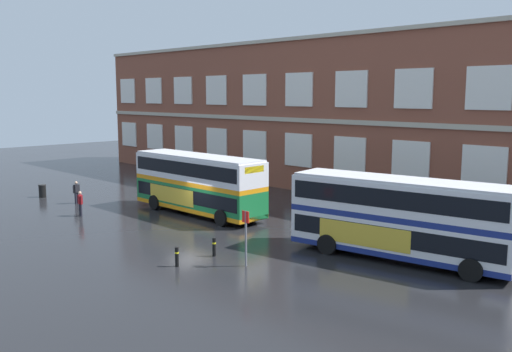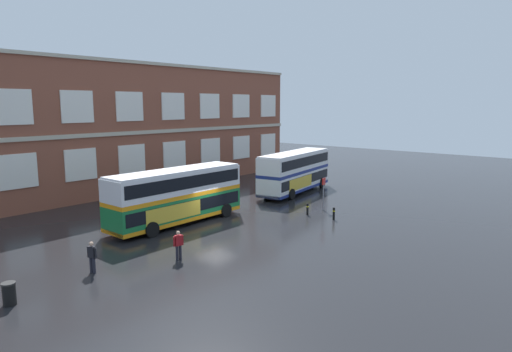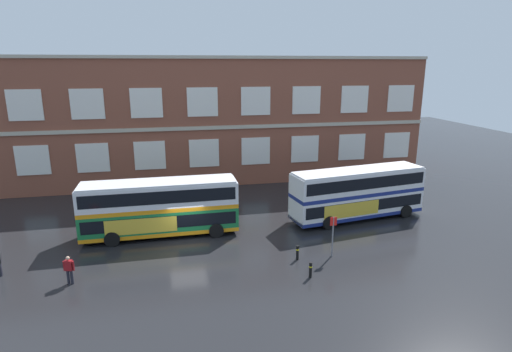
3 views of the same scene
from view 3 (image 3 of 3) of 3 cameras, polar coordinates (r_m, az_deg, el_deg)
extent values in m
plane|color=black|center=(31.30, -9.50, -7.87)|extent=(120.00, 120.00, 0.00)
cube|color=brown|center=(45.29, -14.35, 7.24)|extent=(57.77, 8.00, 12.59)
cube|color=#B2A893|center=(41.29, -14.54, 6.16)|extent=(57.77, 0.16, 0.36)
cube|color=#B2A893|center=(40.88, -15.17, 15.47)|extent=(57.77, 0.28, 0.30)
cube|color=silver|center=(43.54, -28.24, 1.90)|extent=(2.94, 0.12, 2.77)
cube|color=silver|center=(42.33, -21.43, 2.33)|extent=(2.94, 0.12, 2.77)
cube|color=silver|center=(41.75, -14.31, 2.74)|extent=(2.94, 0.12, 2.77)
cube|color=silver|center=(41.82, -7.11, 3.12)|extent=(2.94, 0.12, 2.77)
cube|color=silver|center=(42.55, -0.03, 3.44)|extent=(2.94, 0.12, 2.77)
cube|color=silver|center=(43.90, 6.71, 3.70)|extent=(2.94, 0.12, 2.77)
cube|color=silver|center=(45.82, 12.97, 3.89)|extent=(2.94, 0.12, 2.77)
cube|color=silver|center=(48.24, 18.67, 4.03)|extent=(2.94, 0.12, 2.77)
cube|color=silver|center=(42.83, -29.08, 8.47)|extent=(2.94, 0.12, 2.77)
cube|color=silver|center=(41.60, -22.09, 9.11)|extent=(2.94, 0.12, 2.77)
cube|color=silver|center=(41.01, -14.77, 9.64)|extent=(2.94, 0.12, 2.77)
cube|color=silver|center=(41.09, -7.33, 10.01)|extent=(2.94, 0.12, 2.77)
cube|color=silver|center=(41.84, -0.03, 10.22)|extent=(2.94, 0.12, 2.77)
cube|color=silver|center=(43.21, 6.91, 10.26)|extent=(2.94, 0.12, 2.77)
cube|color=silver|center=(45.16, 13.34, 10.17)|extent=(2.94, 0.12, 2.77)
cube|color=silver|center=(47.60, 19.18, 9.98)|extent=(2.94, 0.12, 2.77)
cube|color=#197038|center=(31.07, -12.88, -5.79)|extent=(11.03, 2.66, 1.75)
cube|color=black|center=(31.00, -12.90, -5.43)|extent=(10.59, 2.70, 0.90)
cube|color=orange|center=(30.73, -12.99, -4.00)|extent=(11.03, 2.66, 0.30)
cube|color=silver|center=(30.45, -13.09, -2.36)|extent=(11.03, 2.66, 1.55)
cube|color=black|center=(30.42, -13.10, -2.22)|extent=(10.59, 2.70, 0.90)
cube|color=orange|center=(31.33, -12.80, -7.05)|extent=(11.03, 2.68, 0.28)
cube|color=silver|center=(30.21, -13.19, -0.85)|extent=(10.80, 2.56, 0.12)
cube|color=gold|center=(29.89, -15.44, -6.63)|extent=(4.84, 0.08, 1.10)
cube|color=yellow|center=(30.70, -2.89, -1.00)|extent=(0.08, 1.66, 0.40)
cylinder|color=black|center=(30.30, -5.46, -7.44)|extent=(1.04, 0.33, 1.04)
cylinder|color=black|center=(32.66, -6.01, -5.77)|extent=(1.04, 0.33, 1.04)
cylinder|color=black|center=(30.39, -19.09, -8.18)|extent=(1.04, 0.33, 1.04)
cylinder|color=black|center=(32.75, -18.62, -6.45)|extent=(1.04, 0.33, 1.04)
cube|color=silver|center=(34.54, 13.64, -3.71)|extent=(11.27, 4.26, 1.75)
cube|color=black|center=(34.47, 13.66, -3.38)|extent=(10.84, 4.23, 0.90)
cube|color=navy|center=(34.23, 13.74, -2.08)|extent=(11.27, 4.26, 0.30)
cube|color=silver|center=(33.98, 13.84, -0.59)|extent=(11.27, 4.26, 1.55)
cube|color=black|center=(33.96, 13.85, -0.47)|extent=(10.84, 4.23, 0.90)
cube|color=navy|center=(34.78, 13.57, -4.86)|extent=(11.27, 4.28, 0.28)
cube|color=silver|center=(33.77, 13.93, 0.77)|extent=(11.03, 4.13, 0.12)
cube|color=gold|center=(32.79, 13.00, -4.52)|extent=(4.78, 0.80, 1.10)
cube|color=yellow|center=(37.21, 20.84, 0.87)|extent=(0.32, 1.65, 0.40)
cylinder|color=black|center=(36.09, 19.79, -4.56)|extent=(1.08, 0.48, 1.04)
cylinder|color=black|center=(37.94, 17.31, -3.40)|extent=(1.08, 0.48, 1.04)
cylinder|color=black|center=(32.06, 9.94, -6.32)|extent=(1.08, 0.48, 1.04)
cylinder|color=black|center=(34.13, 7.76, -4.90)|extent=(1.08, 0.48, 1.04)
cylinder|color=black|center=(29.38, -31.58, -10.69)|extent=(0.19, 0.19, 0.85)
cylinder|color=black|center=(29.20, -31.61, -10.85)|extent=(0.19, 0.19, 0.85)
cylinder|color=black|center=(26.49, -24.29, -12.48)|extent=(0.19, 0.19, 0.85)
cylinder|color=black|center=(26.40, -23.89, -12.52)|extent=(0.19, 0.19, 0.85)
cube|color=maroon|center=(26.13, -24.26, -11.08)|extent=(0.44, 0.32, 0.60)
cylinder|color=maroon|center=(26.26, -24.78, -11.09)|extent=(0.13, 0.13, 0.57)
cylinder|color=maroon|center=(26.04, -23.73, -11.19)|extent=(0.13, 0.13, 0.57)
sphere|color=tan|center=(25.95, -24.37, -10.20)|extent=(0.22, 0.22, 0.22)
cylinder|color=slate|center=(27.48, 10.44, -8.19)|extent=(0.10, 0.10, 2.70)
cube|color=red|center=(27.07, 10.57, -6.12)|extent=(0.44, 0.04, 0.56)
cylinder|color=black|center=(27.09, 5.69, -10.38)|extent=(0.18, 0.18, 0.95)
cylinder|color=yellow|center=(27.00, 5.70, -9.98)|extent=(0.19, 0.19, 0.08)
cylinder|color=black|center=(25.09, 7.47, -12.62)|extent=(0.18, 0.18, 0.95)
cylinder|color=yellow|center=(24.99, 7.48, -12.20)|extent=(0.19, 0.19, 0.08)
camera|label=1|loc=(29.21, 65.88, -1.66)|focal=38.79mm
camera|label=2|loc=(22.31, -89.60, -8.68)|focal=31.41mm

